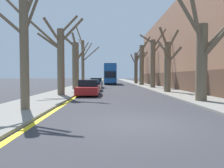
# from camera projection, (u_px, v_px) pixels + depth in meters

# --- Properties ---
(ground_plane) EXTENTS (300.00, 300.00, 0.00)m
(ground_plane) POSITION_uv_depth(u_px,v_px,m) (138.00, 124.00, 7.26)
(ground_plane) COLOR #333338
(sidewalk_left) EXTENTS (3.40, 120.00, 0.12)m
(sidewalk_left) POSITION_uv_depth(u_px,v_px,m) (92.00, 82.00, 57.11)
(sidewalk_left) COLOR gray
(sidewalk_left) RESTS_ON ground
(sidewalk_right) EXTENTS (3.40, 120.00, 0.12)m
(sidewalk_right) POSITION_uv_depth(u_px,v_px,m) (132.00, 82.00, 57.31)
(sidewalk_right) COLOR gray
(sidewalk_right) RESTS_ON ground
(building_facade_right) EXTENTS (10.08, 36.48, 11.27)m
(building_facade_right) POSITION_uv_depth(u_px,v_px,m) (198.00, 50.00, 29.82)
(building_facade_right) COLOR #93664C
(building_facade_right) RESTS_ON ground
(kerb_line_stripe) EXTENTS (0.24, 120.00, 0.01)m
(kerb_line_stripe) POSITION_uv_depth(u_px,v_px,m) (99.00, 82.00, 57.15)
(kerb_line_stripe) COLOR yellow
(kerb_line_stripe) RESTS_ON ground
(street_tree_left_0) EXTENTS (3.35, 2.76, 7.17)m
(street_tree_left_0) POSITION_uv_depth(u_px,v_px,m) (24.00, 42.00, 9.79)
(street_tree_left_0) COLOR brown
(street_tree_left_0) RESTS_ON ground
(street_tree_left_1) EXTENTS (4.83, 2.62, 7.25)m
(street_tree_left_1) POSITION_uv_depth(u_px,v_px,m) (60.00, 56.00, 17.25)
(street_tree_left_1) COLOR brown
(street_tree_left_1) RESTS_ON ground
(street_tree_left_2) EXTENTS (3.10, 1.88, 7.40)m
(street_tree_left_2) POSITION_uv_depth(u_px,v_px,m) (75.00, 64.00, 25.27)
(street_tree_left_2) COLOR brown
(street_tree_left_2) RESTS_ON ground
(street_tree_left_3) EXTENTS (3.70, 4.47, 9.39)m
(street_tree_left_3) POSITION_uv_depth(u_px,v_px,m) (83.00, 60.00, 32.31)
(street_tree_left_3) COLOR brown
(street_tree_left_3) RESTS_ON ground
(street_tree_right_0) EXTENTS (3.36, 3.59, 7.52)m
(street_tree_right_0) POSITION_uv_depth(u_px,v_px,m) (202.00, 55.00, 13.07)
(street_tree_right_0) COLOR brown
(street_tree_right_0) RESTS_ON ground
(street_tree_right_1) EXTENTS (2.44, 2.80, 6.61)m
(street_tree_right_1) POSITION_uv_depth(u_px,v_px,m) (167.00, 63.00, 20.74)
(street_tree_right_1) COLOR brown
(street_tree_right_1) RESTS_ON ground
(street_tree_right_2) EXTENTS (3.62, 1.42, 8.35)m
(street_tree_right_2) POSITION_uv_depth(u_px,v_px,m) (153.00, 62.00, 28.53)
(street_tree_right_2) COLOR brown
(street_tree_right_2) RESTS_ON ground
(street_tree_right_3) EXTENTS (1.85, 2.59, 8.96)m
(street_tree_right_3) POSITION_uv_depth(u_px,v_px,m) (142.00, 63.00, 37.36)
(street_tree_right_3) COLOR brown
(street_tree_right_3) RESTS_ON ground
(street_tree_right_4) EXTENTS (3.13, 3.29, 8.30)m
(street_tree_right_4) POSITION_uv_depth(u_px,v_px,m) (136.00, 66.00, 45.35)
(street_tree_right_4) COLOR brown
(street_tree_right_4) RESTS_ON ground
(double_decker_bus) EXTENTS (2.52, 10.20, 4.30)m
(double_decker_bus) POSITION_uv_depth(u_px,v_px,m) (110.00, 73.00, 43.87)
(double_decker_bus) COLOR #19519E
(double_decker_bus) RESTS_ON ground
(parked_car_0) EXTENTS (1.89, 4.54, 1.41)m
(parked_car_0) POSITION_uv_depth(u_px,v_px,m) (89.00, 88.00, 18.33)
(parked_car_0) COLOR maroon
(parked_car_0) RESTS_ON ground
(parked_car_1) EXTENTS (1.80, 4.12, 1.28)m
(parked_car_1) POSITION_uv_depth(u_px,v_px,m) (93.00, 86.00, 23.71)
(parked_car_1) COLOR silver
(parked_car_1) RESTS_ON ground
(parked_car_2) EXTENTS (1.76, 4.59, 1.47)m
(parked_car_2) POSITION_uv_depth(u_px,v_px,m) (96.00, 83.00, 29.68)
(parked_car_2) COLOR #4C5156
(parked_car_2) RESTS_ON ground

